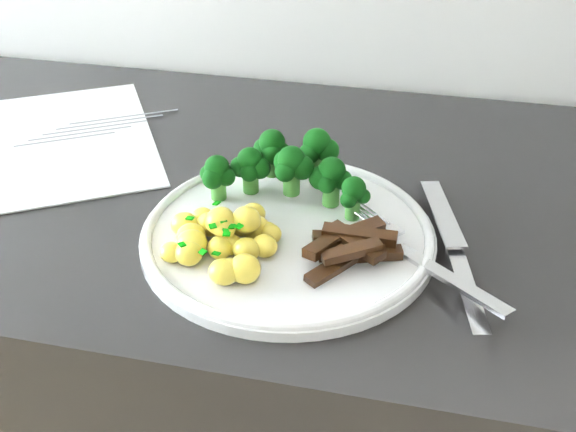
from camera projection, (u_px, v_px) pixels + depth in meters
The scene contains 8 objects.
counter at pixel (232, 432), 1.08m from camera, with size 2.44×0.61×0.92m.
recipe_paper at pixel (64, 141), 0.91m from camera, with size 0.36×0.39×0.00m.
plate at pixel (288, 233), 0.72m from camera, with size 0.31×0.31×0.02m.
broccoli at pixel (289, 165), 0.75m from camera, with size 0.19×0.10×0.07m.
potatoes at pixel (225, 237), 0.68m from camera, with size 0.12×0.13×0.04m.
beef_strips at pixel (350, 246), 0.68m from camera, with size 0.10×0.11×0.03m.
fork at pixel (427, 261), 0.66m from camera, with size 0.17×0.16×0.02m.
knife at pixel (459, 267), 0.67m from camera, with size 0.08×0.25×0.03m.
Camera 1 is at (0.35, 0.99, 1.34)m, focal length 42.95 mm.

